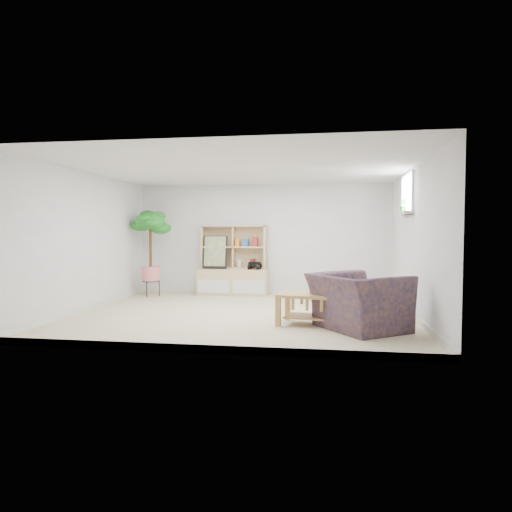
# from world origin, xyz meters

# --- Properties ---
(floor) EXTENTS (5.50, 5.00, 0.01)m
(floor) POSITION_xyz_m (0.00, 0.00, 0.00)
(floor) COLOR #C0B390
(floor) RESTS_ON ground
(ceiling) EXTENTS (5.50, 5.00, 0.01)m
(ceiling) POSITION_xyz_m (0.00, 0.00, 2.40)
(ceiling) COLOR silver
(ceiling) RESTS_ON walls
(walls) EXTENTS (5.51, 5.01, 2.40)m
(walls) POSITION_xyz_m (0.00, 0.00, 1.20)
(walls) COLOR silver
(walls) RESTS_ON floor
(baseboard) EXTENTS (5.50, 5.00, 0.10)m
(baseboard) POSITION_xyz_m (0.00, 0.00, 0.05)
(baseboard) COLOR silver
(baseboard) RESTS_ON floor
(window) EXTENTS (0.10, 0.98, 0.68)m
(window) POSITION_xyz_m (2.73, 0.60, 2.00)
(window) COLOR silver
(window) RESTS_ON walls
(window_sill) EXTENTS (0.14, 1.00, 0.04)m
(window_sill) POSITION_xyz_m (2.67, 0.60, 1.68)
(window_sill) COLOR silver
(window_sill) RESTS_ON walls
(storage_unit) EXTENTS (1.51, 0.51, 1.51)m
(storage_unit) POSITION_xyz_m (-0.61, 2.24, 0.75)
(storage_unit) COLOR tan
(storage_unit) RESTS_ON floor
(poster) EXTENTS (0.53, 0.13, 0.72)m
(poster) POSITION_xyz_m (-1.00, 2.20, 0.93)
(poster) COLOR yellow
(poster) RESTS_ON storage_unit
(toy_truck) EXTENTS (0.37, 0.28, 0.18)m
(toy_truck) POSITION_xyz_m (-0.12, 2.15, 0.66)
(toy_truck) COLOR black
(toy_truck) RESTS_ON storage_unit
(coffee_table) EXTENTS (1.22, 0.80, 0.46)m
(coffee_table) POSITION_xyz_m (1.26, -0.74, 0.23)
(coffee_table) COLOR #A46F38
(coffee_table) RESTS_ON floor
(table_plant) EXTENTS (0.30, 0.28, 0.27)m
(table_plant) POSITION_xyz_m (1.33, -0.70, 0.59)
(table_plant) COLOR #186313
(table_plant) RESTS_ON coffee_table
(floor_tree) EXTENTS (0.88, 0.88, 1.84)m
(floor_tree) POSITION_xyz_m (-2.30, 1.79, 0.92)
(floor_tree) COLOR #146C1A
(floor_tree) RESTS_ON floor
(armchair) EXTENTS (1.55, 1.59, 0.89)m
(armchair) POSITION_xyz_m (1.81, -0.96, 0.45)
(armchair) COLOR #151A45
(armchair) RESTS_ON floor
(sill_plant) EXTENTS (0.16, 0.15, 0.23)m
(sill_plant) POSITION_xyz_m (2.67, 0.66, 1.82)
(sill_plant) COLOR #146C1A
(sill_plant) RESTS_ON window_sill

